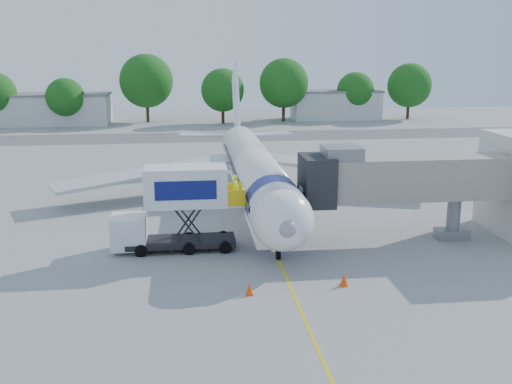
{
  "coord_description": "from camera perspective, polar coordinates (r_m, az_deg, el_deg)",
  "views": [
    {
      "loc": [
        -5.31,
        -42.49,
        12.7
      ],
      "look_at": [
        -0.85,
        -4.93,
        3.2
      ],
      "focal_mm": 40.0,
      "sensor_mm": 36.0,
      "label": 1
    }
  ],
  "objects": [
    {
      "name": "tree_c",
      "position": [
        103.81,
        -10.92,
        10.85
      ],
      "size": [
        9.37,
        9.37,
        11.95
      ],
      "color": "#382314",
      "rests_on": "ground"
    },
    {
      "name": "tree_e",
      "position": [
        103.51,
        2.8,
        10.82
      ],
      "size": [
        8.78,
        8.78,
        11.19
      ],
      "color": "#382314",
      "rests_on": "ground"
    },
    {
      "name": "guidance_line",
      "position": [
        44.66,
        0.34,
        -2.41
      ],
      "size": [
        0.15,
        70.0,
        0.01
      ],
      "primitive_type": "cube",
      "color": "yellow",
      "rests_on": "ground"
    },
    {
      "name": "tree_b",
      "position": [
        101.5,
        -18.54,
        8.98
      ],
      "size": [
        6.34,
        6.34,
        8.09
      ],
      "color": "#382314",
      "rests_on": "ground"
    },
    {
      "name": "catering_hiloader",
      "position": [
        36.86,
        -8.01,
        -1.68
      ],
      "size": [
        8.5,
        2.44,
        5.5
      ],
      "color": "black",
      "rests_on": "ground"
    },
    {
      "name": "safety_cone_a",
      "position": [
        32.14,
        8.8,
        -8.68
      ],
      "size": [
        0.45,
        0.45,
        0.72
      ],
      "color": "#F1430C",
      "rests_on": "ground"
    },
    {
      "name": "taxiway_strip",
      "position": [
        85.6,
        -3.16,
        5.55
      ],
      "size": [
        120.0,
        10.0,
        0.01
      ],
      "primitive_type": "cube",
      "color": "#59595B",
      "rests_on": "ground"
    },
    {
      "name": "jet_bridge",
      "position": [
        38.81,
        13.45,
        1.27
      ],
      "size": [
        13.9,
        3.2,
        6.6
      ],
      "color": "#A09988",
      "rests_on": "ground"
    },
    {
      "name": "outbuilding_right",
      "position": [
        108.46,
        7.93,
        8.66
      ],
      "size": [
        16.4,
        7.4,
        5.3
      ],
      "color": "beige",
      "rests_on": "ground"
    },
    {
      "name": "outbuilding_left",
      "position": [
        105.45,
        -19.35,
        7.85
      ],
      "size": [
        18.4,
        8.4,
        5.3
      ],
      "color": "beige",
      "rests_on": "ground"
    },
    {
      "name": "ground",
      "position": [
        44.66,
        0.34,
        -2.42
      ],
      "size": [
        160.0,
        160.0,
        0.0
      ],
      "primitive_type": "plane",
      "color": "#979795",
      "rests_on": "ground"
    },
    {
      "name": "tree_g",
      "position": [
        110.27,
        15.09,
        10.26
      ],
      "size": [
        8.03,
        8.03,
        10.24
      ],
      "color": "#382314",
      "rests_on": "ground"
    },
    {
      "name": "tree_d",
      "position": [
        100.54,
        -3.36,
        10.13
      ],
      "size": [
        7.47,
        7.47,
        9.53
      ],
      "color": "#382314",
      "rests_on": "ground"
    },
    {
      "name": "aircraft",
      "position": [
        47.91,
        -0.27,
        2.36
      ],
      "size": [
        34.17,
        37.73,
        11.35
      ],
      "color": "white",
      "rests_on": "ground"
    },
    {
      "name": "tree_f",
      "position": [
        108.02,
        9.91,
        9.95
      ],
      "size": [
        6.8,
        6.8,
        8.67
      ],
      "color": "#382314",
      "rests_on": "ground"
    },
    {
      "name": "ground_tug",
      "position": [
        29.08,
        6.42,
        -10.29
      ],
      "size": [
        3.92,
        2.99,
        1.4
      ],
      "rotation": [
        0.0,
        0.0,
        -0.39
      ],
      "color": "silver",
      "rests_on": "ground"
    },
    {
      "name": "safety_cone_b",
      "position": [
        30.68,
        -0.65,
        -9.69
      ],
      "size": [
        0.43,
        0.43,
        0.68
      ],
      "color": "#F1430C",
      "rests_on": "ground"
    }
  ]
}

